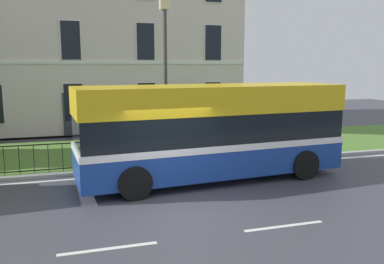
{
  "coord_description": "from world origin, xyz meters",
  "views": [
    {
      "loc": [
        -2.55,
        -9.51,
        3.65
      ],
      "look_at": [
        1.52,
        4.02,
        1.31
      ],
      "focal_mm": 37.14,
      "sensor_mm": 36.0,
      "label": 1
    }
  ],
  "objects": [
    {
      "name": "street_lamp_post",
      "position": [
        0.8,
        5.04,
        3.56
      ],
      "size": [
        0.36,
        0.24,
        5.93
      ],
      "color": "#333338",
      "rests_on": "ground_plane"
    },
    {
      "name": "ground_plane",
      "position": [
        0.0,
        1.21,
        -0.01
      ],
      "size": [
        60.0,
        56.0,
        0.18
      ],
      "color": "#3D3D46"
    },
    {
      "name": "georgian_townhouse",
      "position": [
        -2.51,
        16.62,
        6.06
      ],
      "size": [
        19.31,
        9.95,
        11.83
      ],
      "color": "beige",
      "rests_on": "ground_plane"
    },
    {
      "name": "single_decker_bus",
      "position": [
        1.72,
        2.42,
        1.61
      ],
      "size": [
        8.76,
        3.09,
        3.06
      ],
      "rotation": [
        0.0,
        0.0,
        0.08
      ],
      "color": "navy",
      "rests_on": "ground_plane"
    },
    {
      "name": "iron_verge_railing",
      "position": [
        -2.51,
        4.4,
        0.62
      ],
      "size": [
        17.45,
        0.04,
        0.97
      ],
      "color": "black",
      "rests_on": "ground_plane"
    }
  ]
}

